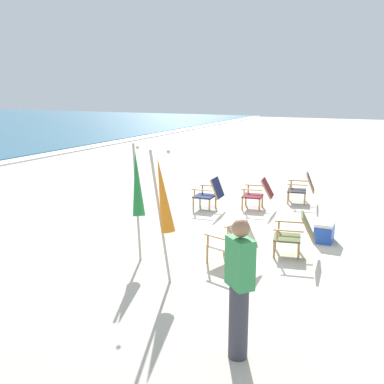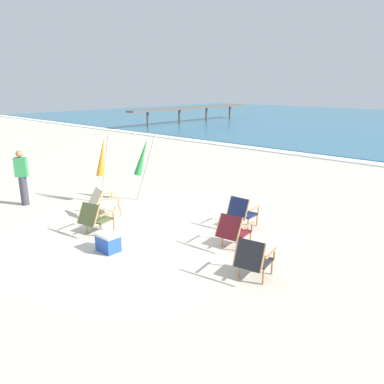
{
  "view_description": "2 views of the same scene",
  "coord_description": "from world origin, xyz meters",
  "px_view_note": "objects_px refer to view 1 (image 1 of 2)",
  "views": [
    {
      "loc": [
        -8.73,
        -2.64,
        2.97
      ],
      "look_at": [
        0.88,
        1.82,
        0.54
      ],
      "focal_mm": 42.0,
      "sensor_mm": 36.0,
      "label": 1
    },
    {
      "loc": [
        6.42,
        -5.69,
        3.42
      ],
      "look_at": [
        0.46,
        0.86,
        0.89
      ],
      "focal_mm": 35.0,
      "sensor_mm": 36.0,
      "label": 2
    }
  ],
  "objects_px": {
    "umbrella_furled_orange": "(163,196)",
    "person_near_chairs": "(239,288)",
    "beach_chair_far_center": "(303,187)",
    "beach_chair_front_left": "(210,192)",
    "beach_chair_back_right": "(259,192)",
    "umbrella_furled_green": "(137,184)",
    "cooler_box": "(324,232)",
    "beach_chair_front_right": "(233,242)",
    "beach_chair_mid_center": "(296,233)"
  },
  "relations": [
    {
      "from": "umbrella_furled_orange",
      "to": "umbrella_furled_green",
      "type": "bearing_deg",
      "value": 51.16
    },
    {
      "from": "beach_chair_mid_center",
      "to": "umbrella_furled_green",
      "type": "height_order",
      "value": "umbrella_furled_green"
    },
    {
      "from": "umbrella_furled_orange",
      "to": "beach_chair_front_right",
      "type": "bearing_deg",
      "value": -36.28
    },
    {
      "from": "beach_chair_back_right",
      "to": "beach_chair_far_center",
      "type": "relative_size",
      "value": 1.01
    },
    {
      "from": "umbrella_furled_orange",
      "to": "beach_chair_far_center",
      "type": "bearing_deg",
      "value": -9.32
    },
    {
      "from": "beach_chair_front_right",
      "to": "umbrella_furled_orange",
      "type": "xyz_separation_m",
      "value": [
        -1.06,
        0.78,
        0.95
      ]
    },
    {
      "from": "beach_chair_far_center",
      "to": "beach_chair_front_left",
      "type": "xyz_separation_m",
      "value": [
        -1.64,
        1.99,
        0.0
      ]
    },
    {
      "from": "beach_chair_far_center",
      "to": "beach_chair_front_right",
      "type": "bearing_deg",
      "value": 177.68
    },
    {
      "from": "beach_chair_front_left",
      "to": "person_near_chairs",
      "type": "distance_m",
      "value": 6.47
    },
    {
      "from": "umbrella_furled_green",
      "to": "beach_chair_front_left",
      "type": "bearing_deg",
      "value": 1.43
    },
    {
      "from": "beach_chair_mid_center",
      "to": "cooler_box",
      "type": "height_order",
      "value": "beach_chair_mid_center"
    },
    {
      "from": "beach_chair_front_left",
      "to": "cooler_box",
      "type": "xyz_separation_m",
      "value": [
        -1.33,
        -3.02,
        -0.23
      ]
    },
    {
      "from": "beach_chair_far_center",
      "to": "person_near_chairs",
      "type": "bearing_deg",
      "value": -174.01
    },
    {
      "from": "beach_chair_front_left",
      "to": "beach_chair_far_center",
      "type": "bearing_deg",
      "value": -50.44
    },
    {
      "from": "beach_chair_back_right",
      "to": "beach_chair_front_right",
      "type": "relative_size",
      "value": 0.92
    },
    {
      "from": "beach_chair_mid_center",
      "to": "person_near_chairs",
      "type": "xyz_separation_m",
      "value": [
        -3.5,
        -0.1,
        0.41
      ]
    },
    {
      "from": "beach_chair_far_center",
      "to": "cooler_box",
      "type": "height_order",
      "value": "beach_chair_far_center"
    },
    {
      "from": "beach_chair_far_center",
      "to": "cooler_box",
      "type": "xyz_separation_m",
      "value": [
        -2.97,
        -1.03,
        -0.23
      ]
    },
    {
      "from": "umbrella_furled_orange",
      "to": "person_near_chairs",
      "type": "height_order",
      "value": "umbrella_furled_orange"
    },
    {
      "from": "umbrella_furled_green",
      "to": "person_near_chairs",
      "type": "xyz_separation_m",
      "value": [
        -2.24,
        -2.68,
        -0.5
      ]
    },
    {
      "from": "umbrella_furled_orange",
      "to": "person_near_chairs",
      "type": "xyz_separation_m",
      "value": [
        -1.5,
        -1.76,
        -0.53
      ]
    },
    {
      "from": "beach_chair_front_right",
      "to": "umbrella_furled_green",
      "type": "distance_m",
      "value": 1.96
    },
    {
      "from": "beach_chair_back_right",
      "to": "beach_chair_front_left",
      "type": "bearing_deg",
      "value": 116.65
    },
    {
      "from": "beach_chair_front_right",
      "to": "umbrella_furled_green",
      "type": "height_order",
      "value": "umbrella_furled_green"
    },
    {
      "from": "umbrella_furled_green",
      "to": "cooler_box",
      "type": "xyz_separation_m",
      "value": [
        2.26,
        -2.93,
        -1.13
      ]
    },
    {
      "from": "beach_chair_front_left",
      "to": "person_near_chairs",
      "type": "bearing_deg",
      "value": -154.58
    },
    {
      "from": "umbrella_furled_green",
      "to": "person_near_chairs",
      "type": "height_order",
      "value": "umbrella_furled_green"
    },
    {
      "from": "umbrella_furled_green",
      "to": "cooler_box",
      "type": "distance_m",
      "value": 3.87
    },
    {
      "from": "beach_chair_mid_center",
      "to": "umbrella_furled_green",
      "type": "xyz_separation_m",
      "value": [
        -1.26,
        2.58,
        0.91
      ]
    },
    {
      "from": "beach_chair_far_center",
      "to": "cooler_box",
      "type": "bearing_deg",
      "value": -160.87
    },
    {
      "from": "beach_chair_front_right",
      "to": "person_near_chairs",
      "type": "height_order",
      "value": "person_near_chairs"
    },
    {
      "from": "cooler_box",
      "to": "beach_chair_back_right",
      "type": "bearing_deg",
      "value": 45.34
    },
    {
      "from": "person_near_chairs",
      "to": "beach_chair_front_left",
      "type": "bearing_deg",
      "value": 25.42
    },
    {
      "from": "cooler_box",
      "to": "beach_chair_front_left",
      "type": "bearing_deg",
      "value": 66.22
    },
    {
      "from": "beach_chair_back_right",
      "to": "beach_chair_front_left",
      "type": "xyz_separation_m",
      "value": [
        -0.56,
        1.11,
        0.01
      ]
    },
    {
      "from": "person_near_chairs",
      "to": "cooler_box",
      "type": "relative_size",
      "value": 3.33
    },
    {
      "from": "beach_chair_back_right",
      "to": "umbrella_furled_green",
      "type": "height_order",
      "value": "umbrella_furled_green"
    },
    {
      "from": "beach_chair_front_left",
      "to": "cooler_box",
      "type": "distance_m",
      "value": 3.31
    },
    {
      "from": "umbrella_furled_orange",
      "to": "person_near_chairs",
      "type": "bearing_deg",
      "value": -130.43
    },
    {
      "from": "beach_chair_mid_center",
      "to": "umbrella_furled_green",
      "type": "bearing_deg",
      "value": 116.06
    },
    {
      "from": "umbrella_furled_green",
      "to": "cooler_box",
      "type": "relative_size",
      "value": 4.18
    },
    {
      "from": "beach_chair_far_center",
      "to": "beach_chair_front_left",
      "type": "bearing_deg",
      "value": 129.56
    },
    {
      "from": "beach_chair_back_right",
      "to": "umbrella_furled_green",
      "type": "xyz_separation_m",
      "value": [
        -4.15,
        1.02,
        0.91
      ]
    },
    {
      "from": "person_near_chairs",
      "to": "cooler_box",
      "type": "xyz_separation_m",
      "value": [
        4.5,
        -0.25,
        -0.64
      ]
    },
    {
      "from": "beach_chair_far_center",
      "to": "umbrella_furled_orange",
      "type": "height_order",
      "value": "umbrella_furled_orange"
    },
    {
      "from": "beach_chair_mid_center",
      "to": "cooler_box",
      "type": "bearing_deg",
      "value": -19.41
    },
    {
      "from": "beach_chair_back_right",
      "to": "beach_chair_far_center",
      "type": "bearing_deg",
      "value": -38.99
    },
    {
      "from": "beach_chair_far_center",
      "to": "person_near_chairs",
      "type": "height_order",
      "value": "person_near_chairs"
    },
    {
      "from": "umbrella_furled_green",
      "to": "beach_chair_mid_center",
      "type": "bearing_deg",
      "value": -63.94
    },
    {
      "from": "beach_chair_mid_center",
      "to": "cooler_box",
      "type": "distance_m",
      "value": 1.08
    }
  ]
}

